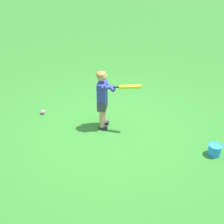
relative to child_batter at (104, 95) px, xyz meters
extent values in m
plane|color=#2D7528|center=(-0.08, 0.12, -0.65)|extent=(40.00, 40.00, 0.00)
cube|color=#232328|center=(-0.05, -0.07, -0.63)|extent=(0.17, 0.17, 0.05)
cylinder|color=tan|center=(-0.03, -0.09, -0.44)|extent=(0.09, 0.09, 0.34)
cube|color=#232328|center=(0.06, 0.05, -0.63)|extent=(0.17, 0.17, 0.05)
cylinder|color=tan|center=(0.08, 0.04, -0.44)|extent=(0.09, 0.09, 0.34)
cube|color=#383842|center=(0.02, -0.02, -0.19)|extent=(0.29, 0.30, 0.16)
cube|color=#2D3893|center=(0.02, -0.02, 0.06)|extent=(0.28, 0.29, 0.34)
sphere|color=tan|center=(0.02, -0.02, 0.34)|extent=(0.17, 0.17, 0.17)
ellipsoid|color=olive|center=(0.03, -0.03, 0.37)|extent=(0.24, 0.24, 0.11)
sphere|color=yellow|center=(-0.08, 0.07, 0.15)|extent=(0.04, 0.04, 0.04)
cylinder|color=black|center=(-0.14, 0.14, 0.16)|extent=(0.12, 0.12, 0.05)
cylinder|color=yellow|center=(-0.31, 0.31, 0.20)|extent=(0.29, 0.30, 0.11)
sphere|color=yellow|center=(-0.42, 0.43, 0.22)|extent=(0.07, 0.07, 0.07)
cylinder|color=#2D3893|center=(-0.08, 0.02, 0.16)|extent=(0.08, 0.31, 0.14)
cylinder|color=#2D3893|center=(-0.03, 0.07, 0.16)|extent=(0.31, 0.07, 0.14)
sphere|color=pink|center=(0.77, -1.05, -0.61)|extent=(0.09, 0.09, 0.09)
cylinder|color=#2884DB|center=(-1.00, 1.66, -0.56)|extent=(0.20, 0.20, 0.18)
torus|color=#2884DB|center=(-1.00, 1.66, -0.47)|extent=(0.22, 0.22, 0.02)
camera|label=1|loc=(2.35, 3.73, 2.27)|focal=46.10mm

